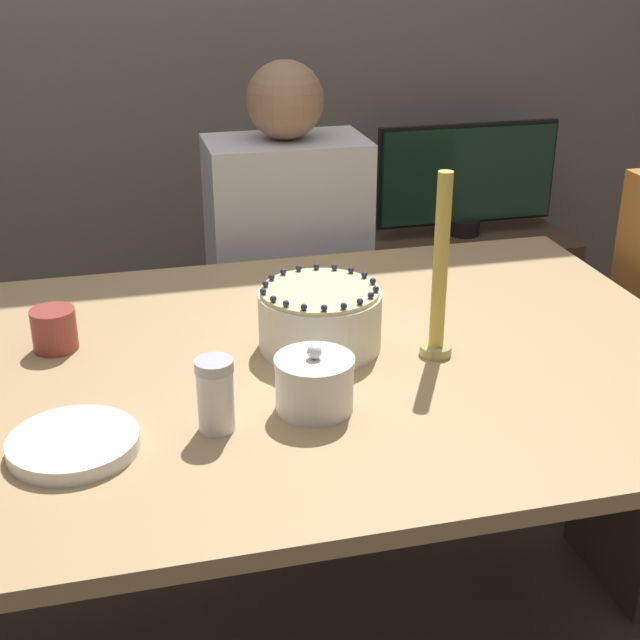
# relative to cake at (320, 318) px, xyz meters

# --- Properties ---
(dining_table) EXTENTS (1.63, 1.05, 0.78)m
(dining_table) POSITION_rel_cake_xyz_m (-0.11, -0.04, -0.16)
(dining_table) COLOR tan
(dining_table) RESTS_ON ground_plane
(cake) EXTENTS (0.23, 0.23, 0.13)m
(cake) POSITION_rel_cake_xyz_m (0.00, 0.00, 0.00)
(cake) COLOR white
(cake) RESTS_ON dining_table
(sugar_bowl) EXTENTS (0.13, 0.13, 0.12)m
(sugar_bowl) POSITION_rel_cake_xyz_m (-0.07, -0.22, -0.01)
(sugar_bowl) COLOR white
(sugar_bowl) RESTS_ON dining_table
(sugar_shaker) EXTENTS (0.06, 0.06, 0.12)m
(sugar_shaker) POSITION_rel_cake_xyz_m (-0.23, -0.25, 0.00)
(sugar_shaker) COLOR white
(sugar_shaker) RESTS_ON dining_table
(plate_stack) EXTENTS (0.20, 0.20, 0.02)m
(plate_stack) POSITION_rel_cake_xyz_m (-0.45, -0.26, -0.05)
(plate_stack) COLOR white
(plate_stack) RESTS_ON dining_table
(candle) EXTENTS (0.06, 0.06, 0.34)m
(candle) POSITION_rel_cake_xyz_m (0.20, -0.08, 0.09)
(candle) COLOR tan
(candle) RESTS_ON dining_table
(cup) EXTENTS (0.08, 0.08, 0.08)m
(cup) POSITION_rel_cake_xyz_m (-0.48, 0.11, -0.02)
(cup) COLOR #993D33
(cup) RESTS_ON dining_table
(person_man_blue_shirt) EXTENTS (0.40, 0.34, 1.21)m
(person_man_blue_shirt) POSITION_rel_cake_xyz_m (0.08, 0.68, -0.31)
(person_man_blue_shirt) COLOR #473D33
(person_man_blue_shirt) RESTS_ON ground_plane
(side_cabinet) EXTENTS (0.65, 0.41, 0.57)m
(side_cabinet) POSITION_rel_cake_xyz_m (0.76, 1.11, -0.55)
(side_cabinet) COLOR #4C3828
(side_cabinet) RESTS_ON ground_plane
(tv_monitor) EXTENTS (0.60, 0.10, 0.36)m
(tv_monitor) POSITION_rel_cake_xyz_m (0.76, 1.11, -0.07)
(tv_monitor) COLOR black
(tv_monitor) RESTS_ON side_cabinet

